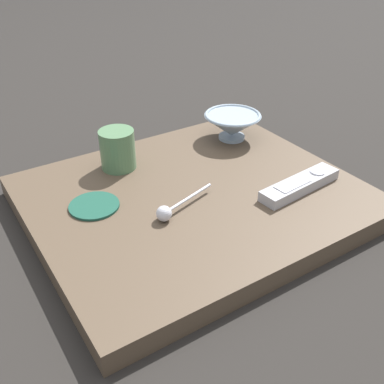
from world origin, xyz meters
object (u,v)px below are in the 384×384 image
cereal_bowl (232,125)px  drink_coaster (94,206)px  teaspoon (168,211)px  tv_remote_near (300,185)px  coffee_mug (118,149)px

cereal_bowl → drink_coaster: cereal_bowl is taller
teaspoon → drink_coaster: 0.15m
cereal_bowl → drink_coaster: 0.43m
cereal_bowl → tv_remote_near: bearing=83.7°
teaspoon → cereal_bowl: bearing=-145.7°
coffee_mug → teaspoon: bearing=88.3°
coffee_mug → drink_coaster: (0.11, 0.12, -0.04)m
cereal_bowl → teaspoon: bearing=34.3°
cereal_bowl → teaspoon: size_ratio=0.97×
cereal_bowl → tv_remote_near: size_ratio=0.70×
cereal_bowl → coffee_mug: (0.30, -0.02, 0.01)m
drink_coaster → teaspoon: bearing=133.0°
cereal_bowl → drink_coaster: size_ratio=1.44×
cereal_bowl → coffee_mug: size_ratio=1.59×
coffee_mug → teaspoon: coffee_mug is taller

